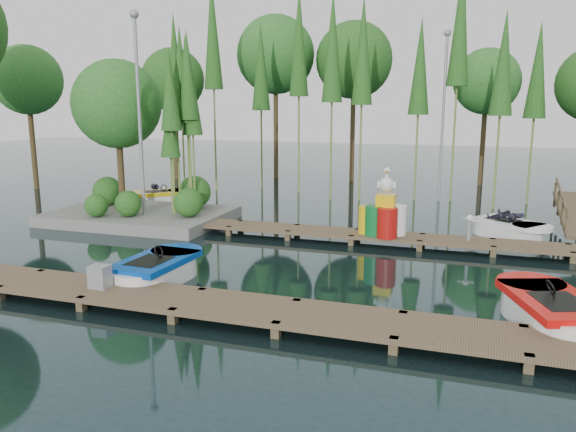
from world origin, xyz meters
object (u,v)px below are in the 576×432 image
(boat_red, at_px, (551,313))
(yellow_barrel, at_px, (368,220))
(island, at_px, (133,133))
(boat_blue, at_px, (157,271))
(drum_cluster, at_px, (386,216))
(boat_yellow_far, at_px, (162,198))
(utility_cabinet, at_px, (100,277))

(boat_red, distance_m, yellow_barrel, 7.17)
(island, distance_m, boat_red, 14.98)
(island, xyz_separation_m, boat_blue, (4.64, -6.25, -2.91))
(drum_cluster, bearing_deg, boat_blue, -131.24)
(island, distance_m, yellow_barrel, 9.09)
(boat_yellow_far, bearing_deg, yellow_barrel, -40.96)
(utility_cabinet, height_order, yellow_barrel, yellow_barrel)
(island, bearing_deg, boat_blue, -53.44)
(boat_blue, xyz_separation_m, drum_cluster, (4.65, 5.31, 0.63))
(drum_cluster, bearing_deg, boat_yellow_far, 158.49)
(boat_yellow_far, relative_size, drum_cluster, 1.40)
(boat_red, bearing_deg, yellow_barrel, 110.22)
(utility_cabinet, relative_size, yellow_barrel, 0.59)
(boat_red, relative_size, utility_cabinet, 6.57)
(island, height_order, boat_blue, island)
(island, xyz_separation_m, drum_cluster, (9.29, -0.95, -2.28))
(boat_red, bearing_deg, utility_cabinet, 169.79)
(boat_red, xyz_separation_m, yellow_barrel, (-4.58, 5.50, 0.43))
(island, relative_size, utility_cabinet, 13.55)
(boat_red, xyz_separation_m, utility_cabinet, (-9.12, -1.50, 0.26))
(boat_yellow_far, bearing_deg, boat_blue, -78.65)
(island, height_order, boat_red, island)
(boat_blue, xyz_separation_m, utility_cabinet, (-0.47, -1.54, 0.27))
(utility_cabinet, bearing_deg, boat_red, 9.36)
(yellow_barrel, bearing_deg, boat_red, -50.21)
(utility_cabinet, bearing_deg, boat_yellow_far, 114.71)
(island, height_order, drum_cluster, island)
(boat_blue, bearing_deg, drum_cluster, 51.88)
(island, xyz_separation_m, boat_red, (13.29, -6.29, -2.89))
(boat_blue, relative_size, boat_red, 0.90)
(boat_yellow_far, distance_m, yellow_barrel, 10.28)
(island, relative_size, boat_red, 2.06)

